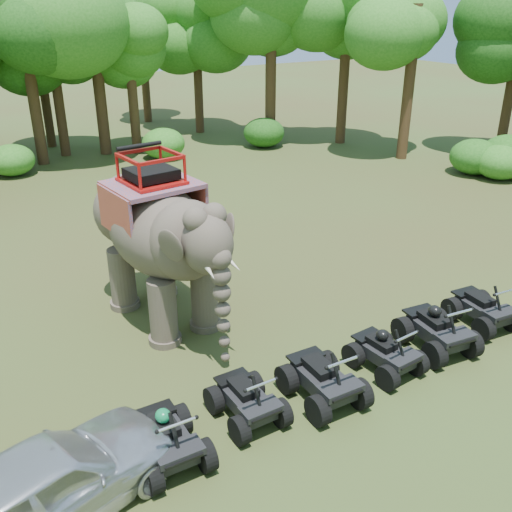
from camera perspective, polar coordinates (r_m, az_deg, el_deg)
The scene contains 20 objects.
ground at distance 14.44m, azimuth 2.49°, elevation -8.58°, with size 110.00×110.00×0.00m, color #47381E.
elephant at distance 14.70m, azimuth -9.74°, elevation 1.74°, with size 2.39×5.42×4.55m, color #4D4338, non-canonical shape.
parked_car at distance 10.37m, azimuth -20.32°, elevation -20.74°, with size 1.81×4.49×1.53m, color silver.
atv_0 at distance 11.00m, azimuth -8.89°, elevation -17.01°, with size 1.25×1.72×1.27m, color black, non-canonical shape.
atv_1 at distance 11.78m, azimuth -0.92°, elevation -13.61°, with size 1.19×1.64×1.21m, color black, non-canonical shape.
atv_2 at distance 12.31m, azimuth 6.76°, elevation -11.52°, with size 1.32×1.82×1.35m, color black, non-canonical shape.
atv_3 at distance 13.45m, azimuth 12.86°, elevation -8.91°, with size 1.19×1.64×1.21m, color black, non-canonical shape.
atv_4 at distance 14.51m, azimuth 17.72°, elevation -6.53°, with size 1.34×1.84×1.36m, color black, non-canonical shape.
atv_5 at distance 15.96m, azimuth 21.84°, elevation -4.40°, with size 1.26×1.72×1.28m, color black, non-canonical shape.
tree_0 at distance 34.98m, azimuth -20.47°, elevation 15.44°, with size 4.56×4.56×6.51m, color #195114, non-canonical shape.
tree_1 at distance 32.10m, azimuth -12.32°, elevation 16.32°, with size 5.05×5.05×7.21m, color #195114, non-canonical shape.
tree_2 at distance 36.81m, azimuth -5.86°, elevation 18.13°, with size 5.42×5.42×7.74m, color #195114, non-canonical shape.
tree_3 at distance 33.24m, azimuth 1.50°, elevation 19.46°, with size 6.95×6.95×9.93m, color #195114, non-canonical shape.
tree_4 at distance 34.09m, azimuth 8.86°, elevation 18.38°, with size 6.17×6.17×8.81m, color #195114, non-canonical shape.
tree_5 at distance 31.17m, azimuth 15.13°, elevation 16.97°, with size 5.91×5.91×8.44m, color #195114, non-canonical shape.
tree_6 at distance 34.52m, azimuth 24.23°, elevation 15.78°, with size 5.41×5.41×7.72m, color #195114, non-canonical shape.
tree_31 at distance 32.55m, azimuth -19.32°, elevation 15.79°, with size 5.15×5.15×7.36m, color #195114, non-canonical shape.
tree_35 at distance 31.08m, azimuth -21.66°, elevation 16.37°, with size 6.10×6.10×8.71m, color #195114, non-canonical shape.
tree_39 at distance 32.18m, azimuth -15.73°, elevation 18.64°, with size 7.10×7.10×10.14m, color #195114, non-canonical shape.
tree_40 at distance 40.69m, azimuth -11.15°, elevation 18.41°, with size 5.42×5.42×7.74m, color #195114, non-canonical shape.
Camera 1 is at (-6.79, -10.02, 7.87)m, focal length 40.00 mm.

